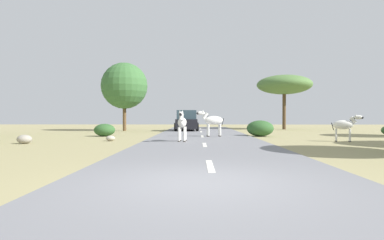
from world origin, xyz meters
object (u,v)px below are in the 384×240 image
Objects in this scene: tree_3 at (284,85)px; bush_0 at (105,130)px; zebra_2 at (212,121)px; rock_0 at (111,138)px; tree_1 at (124,86)px; bush_3 at (260,128)px; car_0 at (187,121)px; zebra_1 at (345,125)px; zebra_0 at (182,123)px; rock_1 at (24,139)px.

tree_3 is 3.98× the size of bush_0.
zebra_2 is 6.27m from rock_0.
tree_1 reaches higher than bush_3.
car_0 reaches higher than zebra_2.
zebra_1 is 7.30m from zebra_2.
zebra_0 is 7.12m from bush_0.
tree_1 is at bearing -64.18° from zebra_0.
rock_1 is (-7.28, -0.81, -0.74)m from zebra_0.
zebra_1 is at bearing 5.38° from rock_1.
rock_1 is (-3.57, -1.71, 0.07)m from rock_0.
zebra_1 is 0.24× the size of tree_1.
tree_1 is 14.16m from rock_1.
tree_3 is (7.53, 12.18, 3.31)m from zebra_2.
tree_1 is 12.59m from rock_0.
tree_1 is 3.52× the size of bush_3.
zebra_1 is at bearing -41.42° from tree_1.
zebra_1 is at bearing -1.25° from rock_0.
car_0 is 3.29× the size of bush_0.
zebra_2 is (-6.47, 3.38, 0.18)m from zebra_1.
tree_1 is (-13.73, 12.11, 3.10)m from zebra_1.
tree_3 is 3.13× the size of bush_3.
bush_0 is 1.96× the size of rock_1.
rock_1 is (-2.13, -5.70, -0.19)m from bush_0.
zebra_2 is at bearing -163.09° from bush_3.
bush_3 is (4.89, -7.67, -0.34)m from car_0.
zebra_1 is 18.57m from tree_1.
zebra_2 is 11.73m from tree_1.
rock_0 is at bearing -154.37° from bush_3.
zebra_0 reaches higher than rock_1.
car_0 is 9.10m from bush_3.
bush_3 reaches higher than rock_1.
zebra_0 is 2.37× the size of rock_1.
car_0 is at bearing -159.07° from tree_3.
tree_1 is (-7.27, 8.74, 2.92)m from zebra_2.
bush_0 is at bearing -85.45° from zebra_1.
zebra_2 reaches higher than rock_0.
rock_0 is (1.43, -4.00, -0.26)m from bush_0.
zebra_1 reaches higher than rock_0.
car_0 is (-0.17, 12.62, -0.10)m from zebra_0.
zebra_0 reaches higher than zebra_1.
zebra_0 is 14.24m from tree_1.
rock_0 is (1.89, -11.85, -3.79)m from tree_1.
zebra_1 is 0.32× the size of car_0.
zebra_2 is at bearing -95.24° from zebra_1.
zebra_0 is at bearing -119.56° from tree_3.
car_0 is at bearing 1.96° from zebra_2.
car_0 reaches higher than zebra_0.
zebra_1 is at bearing -56.31° from car_0.
car_0 is 0.74× the size of tree_1.
rock_0 is (-3.55, -11.72, -0.71)m from car_0.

